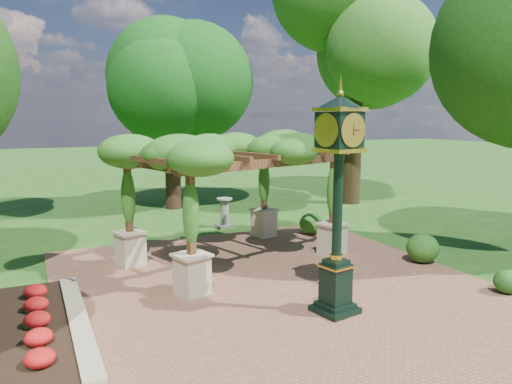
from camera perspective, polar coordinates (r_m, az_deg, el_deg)
name	(u,v)px	position (r m, az deg, el deg)	size (l,w,h in m)	color
ground	(304,308)	(11.20, 5.51, -13.01)	(120.00, 120.00, 0.00)	#1E4714
brick_plaza	(283,292)	(12.01, 3.06, -11.35)	(10.00, 12.00, 0.04)	brown
border_wall	(79,327)	(10.27, -19.61, -14.36)	(0.35, 5.00, 0.40)	#C6B793
flower_bed	(26,337)	(10.26, -24.78, -14.82)	(1.50, 5.00, 0.36)	red
pedestal_clock	(338,185)	(10.24, 9.38, 0.80)	(1.07, 1.07, 4.59)	black
pergola	(234,157)	(13.96, -2.49, 4.06)	(6.61, 5.14, 3.66)	#C7B794
sundial	(225,215)	(18.61, -3.60, -2.59)	(0.66, 0.66, 1.11)	gray
shrub_front	(507,281)	(13.17, 26.78, -9.12)	(0.61, 0.61, 0.55)	#1C5317
shrub_mid	(423,248)	(14.87, 18.52, -6.11)	(0.90, 0.90, 0.81)	#235317
shrub_back	(311,224)	(17.52, 6.30, -3.61)	(0.82, 0.82, 0.73)	#2E6B1F
tree_north	(171,100)	(22.38, -9.68, 10.35)	(4.68, 4.68, 7.00)	#362015
tree_east_far	(356,20)	(24.25, 11.34, 18.76)	(5.39, 5.39, 12.29)	#322413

